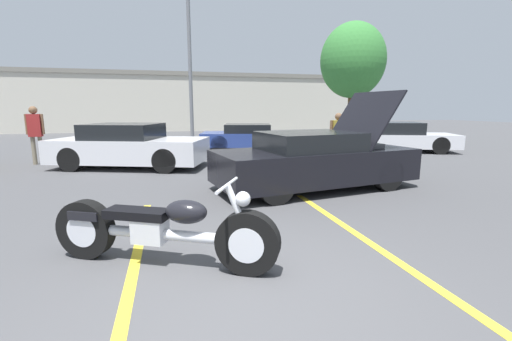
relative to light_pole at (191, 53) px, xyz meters
name	(u,v)px	position (x,y,z in m)	size (l,w,h in m)	color
ground_plane	(238,310)	(-0.68, -14.91, -4.36)	(80.00, 80.00, 0.00)	#474749
parking_stripe_middle	(130,284)	(-1.64, -14.21, -4.36)	(0.12, 5.84, 0.01)	yellow
parking_stripe_back	(387,254)	(1.30, -14.21, -4.36)	(0.12, 5.84, 0.01)	yellow
far_building	(175,100)	(-0.68, 10.96, -2.02)	(32.00, 4.20, 4.40)	beige
light_pole	(191,53)	(0.00, 0.00, 0.00)	(1.21, 0.28, 7.96)	slate
tree_background	(353,61)	(8.66, -0.11, -0.09)	(3.50, 3.50, 6.30)	brown
motorcycle	(161,230)	(-1.33, -13.83, -3.95)	(2.45, 1.32, 0.98)	black
show_car_hood_open	(316,160)	(1.86, -10.80, -3.73)	(4.56, 2.46, 2.12)	black
parked_car_right_row	(397,137)	(7.80, -5.49, -3.80)	(4.69, 3.23, 1.18)	silver
parked_car_mid_left_row	(129,147)	(-2.37, -6.88, -3.74)	(4.74, 3.26, 1.29)	silver
parked_car_mid_right_row	(251,137)	(2.12, -3.61, -3.83)	(4.44, 2.73, 1.08)	navy
spectator_by_show_car	(35,130)	(-5.21, -5.65, -3.28)	(0.52, 0.24, 1.80)	gray
spectator_midground	(338,136)	(3.60, -8.44, -3.41)	(0.52, 0.21, 1.61)	brown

